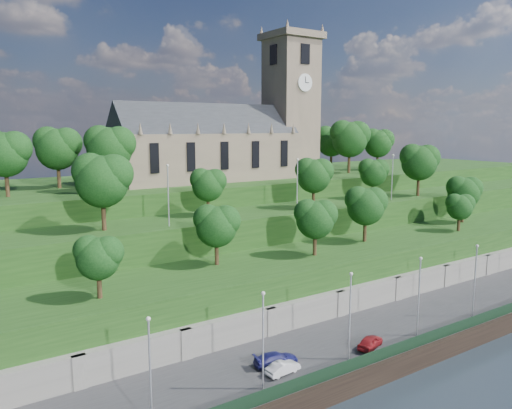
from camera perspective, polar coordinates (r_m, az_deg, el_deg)
ground at (r=58.86m, az=21.03°, el=-15.96°), size 320.00×320.00×0.00m
promenade at (r=61.77m, az=16.44°, el=-13.50°), size 160.00×12.00×2.00m
quay_wall at (r=58.39m, az=21.13°, el=-14.99°), size 160.00×0.50×2.20m
fence at (r=58.16m, az=20.68°, el=-13.46°), size 160.00×0.10×1.20m
retaining_wall at (r=64.93m, az=12.40°, el=-10.80°), size 160.00×2.10×5.00m
embankment_lower at (r=68.54m, az=8.79°, el=-8.31°), size 160.00×12.00×8.00m
embankment_upper at (r=76.17m, az=3.24°, el=-4.90°), size 160.00×10.00×12.00m
hilltop at (r=93.15m, az=-4.51°, el=-1.42°), size 160.00×32.00×15.00m
church at (r=88.56m, az=-2.90°, el=7.84°), size 38.60×12.35×27.60m
trees_lower at (r=69.56m, az=11.20°, el=-0.53°), size 67.93×8.70×7.93m
trees_upper at (r=74.53m, az=5.01°, el=3.88°), size 62.14×8.27×9.18m
trees_hilltop at (r=87.96m, az=-1.36°, el=7.11°), size 77.96×16.26×10.42m
lamp_posts_promenade at (r=56.21m, az=18.13°, el=-9.37°), size 60.36×0.36×8.68m
lamp_posts_upper at (r=72.01m, az=4.74°, el=2.73°), size 40.36×0.36×7.68m
car_left at (r=53.52m, az=12.92°, el=-15.06°), size 3.99×2.70×1.26m
car_middle at (r=47.56m, az=3.09°, el=-18.12°), size 3.52×1.50×1.13m
car_right at (r=48.90m, az=2.30°, el=-17.24°), size 4.55×2.55×1.24m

